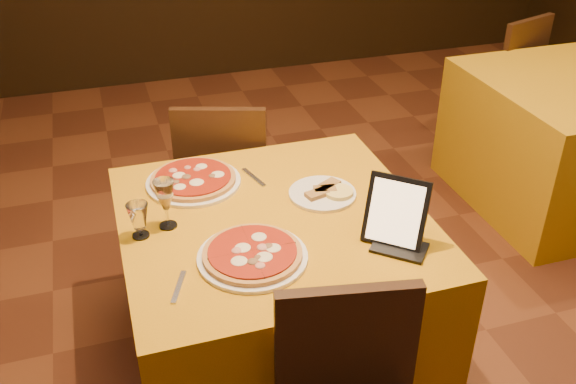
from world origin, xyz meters
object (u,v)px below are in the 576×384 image
object	(u,v)px
chair_side_far	(494,79)
pizza_near	(252,255)
chair_main_far	(227,177)
pizza_far	(193,180)
main_table	(274,296)
wine_glass	(166,204)
water_glass	(139,221)
side_table	(570,141)
tablet	(396,212)

from	to	relation	value
chair_side_far	pizza_near	distance (m)	2.82
chair_main_far	pizza_far	xyz separation A→B (m)	(-0.23, -0.51, 0.31)
chair_main_far	pizza_far	distance (m)	0.64
chair_side_far	main_table	bearing A→B (deg)	19.60
wine_glass	chair_side_far	bearing A→B (deg)	32.64
chair_side_far	pizza_far	xyz separation A→B (m)	(-2.24, -1.26, 0.31)
main_table	water_glass	bearing A→B (deg)	177.08
main_table	chair_side_far	world-z (taller)	chair_side_far
side_table	pizza_near	bearing A→B (deg)	-154.85
water_glass	wine_glass	bearing A→B (deg)	17.93
pizza_far	tablet	distance (m)	0.84
pizza_near	water_glass	distance (m)	0.42
main_table	water_glass	size ratio (longest dim) A/B	8.46
pizza_far	wine_glass	xyz separation A→B (m)	(-0.14, -0.27, 0.08)
pizza_far	wine_glass	distance (m)	0.31
chair_side_far	pizza_near	bearing A→B (deg)	21.41
chair_main_far	pizza_far	bearing A→B (deg)	83.36
chair_main_far	pizza_far	size ratio (longest dim) A/B	2.43
chair_side_far	pizza_near	world-z (taller)	chair_side_far
pizza_far	wine_glass	bearing A→B (deg)	-117.53
pizza_far	chair_side_far	bearing A→B (deg)	29.28
main_table	wine_glass	xyz separation A→B (m)	(-0.37, 0.06, 0.47)
pizza_near	side_table	bearing A→B (deg)	25.15
side_table	wine_glass	world-z (taller)	wine_glass
water_glass	pizza_far	bearing A→B (deg)	51.40
wine_glass	pizza_far	bearing A→B (deg)	62.47
chair_side_far	tablet	bearing A→B (deg)	29.53
main_table	chair_main_far	bearing A→B (deg)	90.00
chair_main_far	tablet	bearing A→B (deg)	125.69
chair_side_far	wine_glass	size ratio (longest dim) A/B	4.79
chair_main_far	chair_side_far	size ratio (longest dim) A/B	1.00
side_table	water_glass	distance (m)	2.63
chair_side_far	wine_glass	world-z (taller)	wine_glass
main_table	water_glass	world-z (taller)	water_glass
chair_main_far	pizza_near	xyz separation A→B (m)	(-0.14, -1.06, 0.31)
chair_main_far	chair_side_far	world-z (taller)	same
chair_side_far	water_glass	distance (m)	2.95
pizza_near	wine_glass	bearing A→B (deg)	130.76
chair_side_far	chair_main_far	bearing A→B (deg)	1.71
chair_side_far	pizza_near	size ratio (longest dim) A/B	2.46
tablet	pizza_near	bearing A→B (deg)	-144.23
pizza_far	tablet	size ratio (longest dim) A/B	1.54
pizza_near	tablet	world-z (taller)	tablet
chair_main_far	pizza_near	bearing A→B (deg)	100.64
chair_side_far	water_glass	world-z (taller)	chair_side_far
side_table	chair_main_far	world-z (taller)	chair_main_far
main_table	tablet	distance (m)	0.66
side_table	tablet	distance (m)	2.02
main_table	tablet	bearing A→B (deg)	-37.11
chair_main_far	pizza_near	distance (m)	1.11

